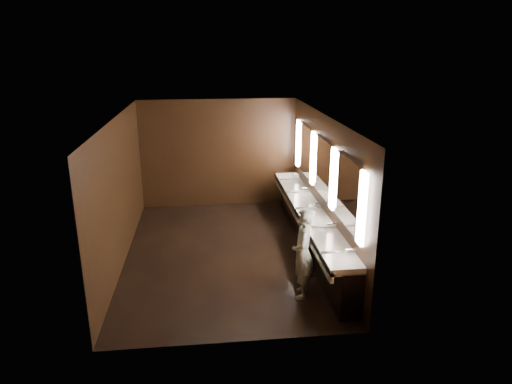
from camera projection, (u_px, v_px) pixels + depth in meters
floor at (225, 252)px, 9.43m from camera, size 6.00×6.00×0.00m
ceiling at (222, 117)px, 8.56m from camera, size 4.00×6.00×0.02m
wall_back at (218, 154)px, 11.83m from camera, size 4.00×0.02×2.80m
wall_front at (234, 254)px, 6.16m from camera, size 4.00×0.02×2.80m
wall_left at (120, 191)px, 8.78m from camera, size 0.02×6.00×2.80m
wall_right at (323, 185)px, 9.21m from camera, size 0.02×6.00×2.80m
sink_counter at (311, 226)px, 9.47m from camera, size 0.55×5.40×1.01m
mirror_band at (323, 168)px, 9.10m from camera, size 0.06×5.03×1.15m
person at (303, 254)px, 7.58m from camera, size 0.51×0.65×1.57m
trash_bin at (308, 250)px, 8.82m from camera, size 0.43×0.43×0.62m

